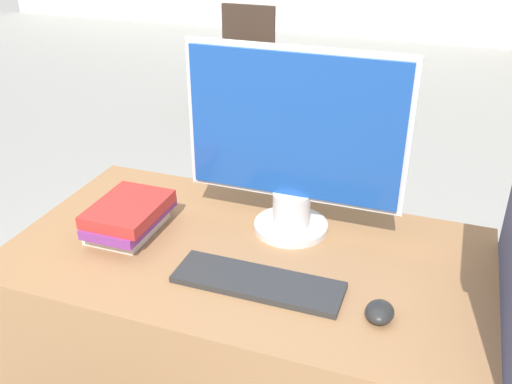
# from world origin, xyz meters

# --- Properties ---
(desk) EXTENTS (1.28, 0.70, 0.76)m
(desk) POSITION_xyz_m (0.00, 0.35, 0.38)
(desk) COLOR #9E7047
(desk) RESTS_ON ground_plane
(carrel_divider) EXTENTS (0.07, 0.62, 1.20)m
(carrel_divider) POSITION_xyz_m (0.66, 0.31, 0.61)
(carrel_divider) COLOR #474C70
(carrel_divider) RESTS_ON ground_plane
(monitor) EXTENTS (0.60, 0.21, 0.52)m
(monitor) POSITION_xyz_m (0.08, 0.50, 1.03)
(monitor) COLOR silver
(monitor) RESTS_ON desk
(keyboard) EXTENTS (0.42, 0.13, 0.02)m
(keyboard) POSITION_xyz_m (0.08, 0.22, 0.77)
(keyboard) COLOR #2D2D2D
(keyboard) RESTS_ON desk
(mouse) EXTENTS (0.06, 0.08, 0.04)m
(mouse) POSITION_xyz_m (0.38, 0.19, 0.78)
(mouse) COLOR #262626
(mouse) RESTS_ON desk
(book_stack) EXTENTS (0.19, 0.26, 0.10)m
(book_stack) POSITION_xyz_m (-0.34, 0.33, 0.81)
(book_stack) COLOR silver
(book_stack) RESTS_ON desk
(far_chair) EXTENTS (0.44, 0.44, 0.84)m
(far_chair) POSITION_xyz_m (-1.17, 3.37, 0.47)
(far_chair) COLOR #38281E
(far_chair) RESTS_ON ground_plane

